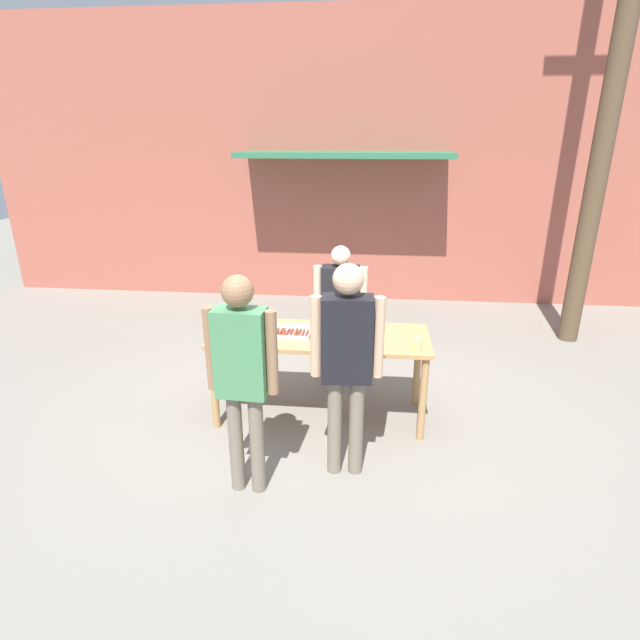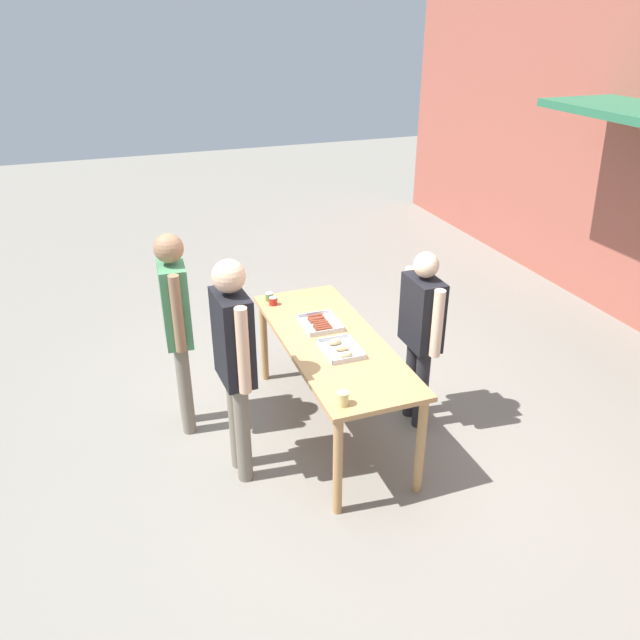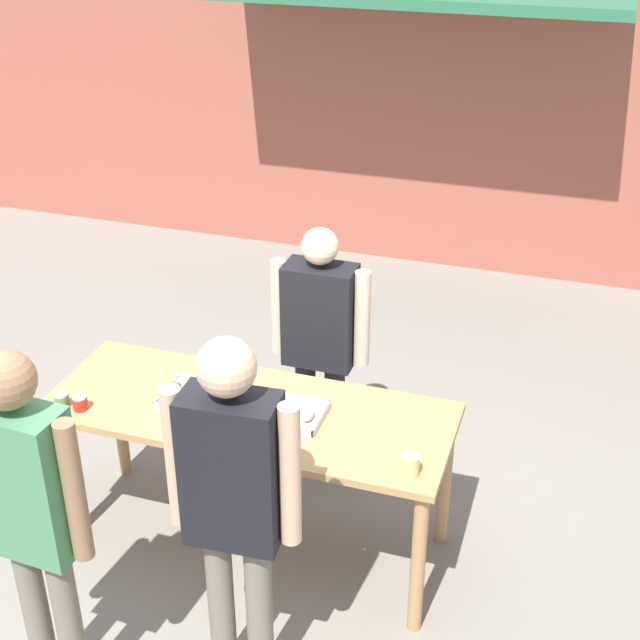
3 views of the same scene
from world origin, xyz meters
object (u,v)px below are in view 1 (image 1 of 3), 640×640
object	(u,v)px
person_customer_holding_hotdog	(242,367)
utility_pole	(620,54)
beer_cup	(417,345)
person_customer_with_cup	(347,353)
food_tray_sausages	(292,332)
food_tray_buns	(342,334)
person_server_behind_table	(340,304)
condiment_jar_mustard	(220,338)
condiment_jar_ketchup	(231,338)

from	to	relation	value
person_customer_holding_hotdog	utility_pole	size ratio (longest dim) A/B	0.26
beer_cup	person_customer_with_cup	world-z (taller)	person_customer_with_cup
food_tray_sausages	beer_cup	distance (m)	1.20
food_tray_sausages	food_tray_buns	bearing A→B (deg)	0.03
utility_pole	person_customer_with_cup	bearing A→B (deg)	-132.04
person_server_behind_table	person_customer_with_cup	world-z (taller)	person_customer_with_cup
food_tray_sausages	person_customer_holding_hotdog	distance (m)	1.20
food_tray_sausages	person_customer_holding_hotdog	world-z (taller)	person_customer_holding_hotdog
utility_pole	person_server_behind_table	bearing A→B (deg)	-152.09
condiment_jar_mustard	person_server_behind_table	world-z (taller)	person_server_behind_table
food_tray_sausages	utility_pole	distance (m)	5.00
food_tray_buns	condiment_jar_mustard	distance (m)	1.14
beer_cup	person_server_behind_table	world-z (taller)	person_server_behind_table
condiment_jar_mustard	condiment_jar_ketchup	xyz separation A→B (m)	(0.10, 0.01, 0.00)
food_tray_buns	beer_cup	bearing A→B (deg)	-20.83
condiment_jar_mustard	person_customer_with_cup	xyz separation A→B (m)	(1.20, -0.60, 0.17)
food_tray_sausages	person_customer_holding_hotdog	xyz separation A→B (m)	(-0.18, -1.17, 0.19)
food_tray_sausages	utility_pole	size ratio (longest dim) A/B	0.05
condiment_jar_ketchup	person_server_behind_table	size ratio (longest dim) A/B	0.05
condiment_jar_mustard	person_customer_holding_hotdog	distance (m)	1.02
food_tray_sausages	condiment_jar_ketchup	world-z (taller)	condiment_jar_ketchup
food_tray_buns	person_customer_holding_hotdog	distance (m)	1.35
condiment_jar_ketchup	person_customer_holding_hotdog	distance (m)	0.99
beer_cup	person_server_behind_table	xyz separation A→B (m)	(-0.76, 1.01, 0.02)
food_tray_buns	beer_cup	distance (m)	0.74
food_tray_sausages	person_server_behind_table	world-z (taller)	person_server_behind_table
condiment_jar_ketchup	person_server_behind_table	bearing A→B (deg)	46.89
condiment_jar_mustard	utility_pole	world-z (taller)	utility_pole
person_server_behind_table	condiment_jar_ketchup	bearing A→B (deg)	-133.01
person_server_behind_table	person_customer_holding_hotdog	size ratio (longest dim) A/B	0.90
condiment_jar_ketchup	utility_pole	size ratio (longest dim) A/B	0.01
beer_cup	utility_pole	xyz separation A→B (m)	(2.33, 2.64, 2.62)
food_tray_buns	condiment_jar_mustard	xyz separation A→B (m)	(-1.11, -0.27, 0.02)
food_tray_buns	person_server_behind_table	bearing A→B (deg)	95.04
food_tray_sausages	food_tray_buns	size ratio (longest dim) A/B	1.00
condiment_jar_mustard	person_customer_holding_hotdog	size ratio (longest dim) A/B	0.04
person_customer_holding_hotdog	food_tray_sausages	bearing A→B (deg)	-95.41
condiment_jar_ketchup	beer_cup	bearing A→B (deg)	0.00
food_tray_buns	person_customer_with_cup	bearing A→B (deg)	-83.89
food_tray_buns	person_customer_with_cup	world-z (taller)	person_customer_with_cup
beer_cup	person_customer_holding_hotdog	xyz separation A→B (m)	(-1.35, -0.91, 0.15)
condiment_jar_mustard	beer_cup	size ratio (longest dim) A/B	0.74
person_customer_holding_hotdog	utility_pole	bearing A→B (deg)	-132.77
beer_cup	person_customer_with_cup	bearing A→B (deg)	-134.61
person_customer_with_cup	food_tray_buns	bearing A→B (deg)	-87.61
food_tray_sausages	condiment_jar_ketchup	size ratio (longest dim) A/B	4.90
condiment_jar_mustard	person_server_behind_table	distance (m)	1.46
food_tray_sausages	condiment_jar_mustard	bearing A→B (deg)	-156.96
beer_cup	utility_pole	size ratio (longest dim) A/B	0.01
condiment_jar_ketchup	person_server_behind_table	distance (m)	1.38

